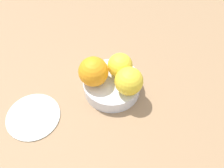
{
  "coord_description": "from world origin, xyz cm",
  "views": [
    {
      "loc": [
        39.25,
        5.85,
        56.04
      ],
      "look_at": [
        0.0,
        0.0,
        2.4
      ],
      "focal_mm": 38.67,
      "sensor_mm": 36.0,
      "label": 1
    }
  ],
  "objects": [
    {
      "name": "orange_in_bowl_1",
      "position": [
        0.81,
        -4.73,
        7.94
      ],
      "size": [
        7.88,
        7.88,
        7.88
      ],
      "primitive_type": "sphere",
      "color": "orange",
      "rests_on": "fruit_bowl"
    },
    {
      "name": "side_plate",
      "position": [
        11.9,
        -19.11,
        0.4
      ],
      "size": [
        14.04,
        14.04,
        0.8
      ],
      "primitive_type": "cylinder",
      "color": "silver",
      "rests_on": "ground_plane"
    },
    {
      "name": "fruit_bowl",
      "position": [
        0.0,
        0.0,
        1.9
      ],
      "size": [
        15.88,
        15.88,
        4.0
      ],
      "color": "silver",
      "rests_on": "ground_plane"
    },
    {
      "name": "orange_in_bowl_0",
      "position": [
        -2.71,
        1.76,
        7.4
      ],
      "size": [
        6.79,
        6.79,
        6.79
      ],
      "primitive_type": "sphere",
      "color": "yellow",
      "rests_on": "fruit_bowl"
    },
    {
      "name": "ground_plane",
      "position": [
        0.0,
        0.0,
        -1.0
      ],
      "size": [
        110.0,
        110.0,
        2.0
      ],
      "primitive_type": "cube",
      "color": "#997551"
    },
    {
      "name": "orange_in_bowl_2",
      "position": [
        2.33,
        4.65,
        7.67
      ],
      "size": [
        7.34,
        7.34,
        7.34
      ],
      "primitive_type": "sphere",
      "color": "yellow",
      "rests_on": "fruit_bowl"
    }
  ]
}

